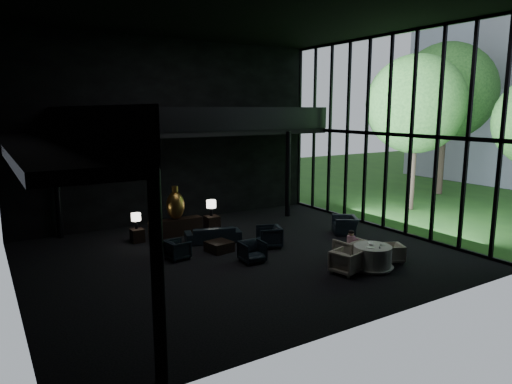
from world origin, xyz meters
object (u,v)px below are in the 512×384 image
lounge_armchair_east (269,234)px  child (351,239)px  coffee_table (219,246)px  dining_chair_west (346,260)px  table_lamp_left (136,218)px  sofa (213,231)px  dining_chair_north (349,248)px  dining_chair_east (392,253)px  side_table_left (137,235)px  bronze_urn (175,205)px  side_table_right (212,223)px  dining_table (372,259)px  lounge_armchair_south (252,251)px  lounge_armchair_west (178,249)px  console (176,227)px  table_lamp_right (211,205)px  window_armchair (345,222)px

lounge_armchair_east → child: 3.09m
coffee_table → lounge_armchair_east: bearing=-15.2°
lounge_armchair_east → dining_chair_west: size_ratio=1.13×
table_lamp_left → sofa: size_ratio=0.29×
sofa → dining_chair_north: 5.25m
dining_chair_north → dining_chair_west: 1.24m
dining_chair_east → child: (-1.02, 0.88, 0.44)m
side_table_left → table_lamp_left: table_lamp_left is taller
bronze_urn → dining_chair_east: 8.43m
side_table_right → dining_chair_east: (3.28, -6.81, -0.00)m
dining_table → dining_chair_east: bearing=5.6°
lounge_armchair_south → child: child is taller
side_table_left → dining_chair_north: (5.37, -5.89, 0.20)m
bronze_urn → dining_chair_west: bronze_urn is taller
lounge_armchair_west → dining_chair_east: (5.94, -4.04, -0.04)m
console → table_lamp_right: (1.60, 0.03, 0.74)m
table_lamp_right → lounge_armchair_west: size_ratio=0.98×
side_table_left → lounge_armchair_south: 4.99m
lounge_armchair_west → lounge_armchair_east: size_ratio=0.72×
sofa → lounge_armchair_east: lounge_armchair_east is taller
coffee_table → dining_chair_east: (4.35, -4.06, 0.12)m
lounge_armchair_south → dining_chair_west: 3.09m
dining_chair_north → child: (0.09, 0.02, 0.29)m
lounge_armchair_east → dining_chair_west: lounge_armchair_east is taller
side_table_left → lounge_armchair_east: size_ratio=0.53×
side_table_right → side_table_left: bearing=-179.0°
console → lounge_armchair_south: (0.94, -4.36, 0.05)m
coffee_table → dining_table: bearing=-51.3°
lounge_armchair_west → dining_chair_west: 5.60m
side_table_right → lounge_armchair_west: 3.84m
lounge_armchair_west → dining_chair_east: 7.18m
bronze_urn → lounge_armchair_south: bronze_urn is taller
dining_chair_west → bronze_urn: bearing=8.0°
console → dining_chair_west: 7.37m
console → sofa: size_ratio=1.01×
side_table_left → table_lamp_left: (0.00, 0.06, 0.69)m
console → table_lamp_left: 1.71m
console → table_lamp_left: table_lamp_left is taller
lounge_armchair_south → window_armchair: bearing=14.0°
console → dining_chair_east: 8.39m
bronze_urn → child: (3.86, -5.92, -0.51)m
side_table_right → child: (2.26, -5.92, 0.44)m
side_table_left → dining_chair_east: 9.36m
window_armchair → dining_chair_west: size_ratio=1.27×
dining_chair_north → dining_table: bearing=88.3°
lounge_armchair_west → child: bearing=-131.3°
coffee_table → dining_chair_west: size_ratio=0.95×
window_armchair → child: (-2.15, -2.61, 0.27)m
lounge_armchair_east → dining_chair_north: size_ratio=1.05×
dining_table → dining_chair_west: bearing=172.9°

